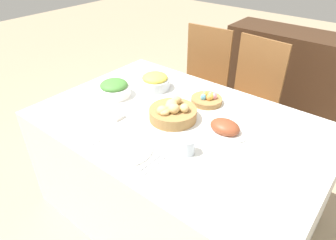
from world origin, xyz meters
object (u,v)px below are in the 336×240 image
knife (150,163)px  spoon (154,166)px  bread_basket (173,112)px  ham_platter (225,128)px  drinking_cup (187,146)px  butter_dish (114,114)px  dinner_plate (126,149)px  sideboard (295,79)px  chair_far_center (248,98)px  fork (105,138)px  egg_basket (207,99)px  pineapple_bowl (155,81)px  chair_far_left (200,82)px  green_salad_bowl (114,88)px

knife → spoon: bearing=1.1°
bread_basket → ham_platter: size_ratio=1.06×
drinking_cup → butter_dish: (-0.54, 0.00, -0.02)m
dinner_plate → spoon: 0.19m
sideboard → drinking_cup: 1.94m
bread_basket → butter_dish: 0.35m
bread_basket → spoon: bread_basket is taller
chair_far_center → ham_platter: bearing=-68.6°
fork → knife: size_ratio=1.00×
dinner_plate → sideboard: bearing=84.4°
knife → egg_basket: bearing=100.0°
chair_far_center → pineapple_bowl: (-0.42, -0.67, 0.28)m
sideboard → ham_platter: size_ratio=5.20×
dinner_plate → butter_dish: size_ratio=2.44×
chair_far_center → dinner_plate: bearing=-87.6°
egg_basket → pineapple_bowl: 0.41m
chair_far_center → chair_far_left: 0.47m
pineapple_bowl → ham_platter: bearing=-14.0°
dinner_plate → egg_basket: bearing=85.0°
fork → sideboard: bearing=81.0°
chair_far_left → fork: bearing=-84.8°
butter_dish → chair_far_center: bearing=71.7°
dinner_plate → chair_far_left: bearing=106.8°
fork → spoon: same height
drinking_cup → spoon: bearing=-109.4°
bread_basket → drinking_cup: 0.33m
chair_far_left → fork: size_ratio=5.95×
ham_platter → spoon: ham_platter is taller
green_salad_bowl → fork: 0.49m
egg_basket → drinking_cup: (0.20, -0.49, 0.01)m
sideboard → pineapple_bowl: 1.61m
ham_platter → green_salad_bowl: (-0.79, -0.09, 0.03)m
egg_basket → drinking_cup: size_ratio=2.47×
chair_far_left → bread_basket: bearing=-71.3°
pineapple_bowl → fork: (0.18, -0.62, -0.05)m
dinner_plate → drinking_cup: 0.32m
spoon → sideboard: bearing=88.6°
chair_far_center → ham_platter: size_ratio=3.79×
spoon → drinking_cup: drinking_cup is taller
drinking_cup → ham_platter: bearing=79.3°
sideboard → drinking_cup: bearing=-88.5°
egg_basket → fork: 0.71m
spoon → fork: bearing=178.9°
pineapple_bowl → green_salad_bowl: (-0.14, -0.26, -0.00)m
bread_basket → butter_dish: bread_basket is taller
sideboard → green_salad_bowl: (-0.69, -1.72, 0.36)m
green_salad_bowl → knife: size_ratio=1.27×
egg_basket → pineapple_bowl: (-0.40, -0.05, 0.03)m
egg_basket → sideboard: bearing=84.0°
knife → chair_far_left: bearing=114.3°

